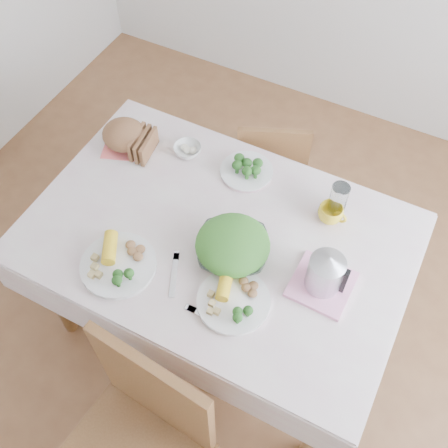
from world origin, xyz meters
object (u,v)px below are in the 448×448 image
at_px(salad_bowl, 233,249).
at_px(dinner_plate_right, 233,301).
at_px(dining_table, 218,282).
at_px(chair_far, 271,154).
at_px(yellow_mug, 330,213).
at_px(dinner_plate_left, 119,265).
at_px(electric_kettle, 326,269).

height_order(salad_bowl, dinner_plate_right, salad_bowl).
xyz_separation_m(dining_table, chair_far, (-0.08, 0.75, 0.09)).
relative_size(dining_table, yellow_mug, 13.90).
distance_m(salad_bowl, dinner_plate_left, 0.44).
relative_size(dining_table, dinner_plate_right, 5.22).
height_order(dinner_plate_right, electric_kettle, electric_kettle).
relative_size(dining_table, salad_bowl, 5.23).
bearing_deg(salad_bowl, dinner_plate_right, -62.33).
distance_m(chair_far, yellow_mug, 0.74).
bearing_deg(salad_bowl, dinner_plate_left, -144.88).
bearing_deg(dinner_plate_left, yellow_mug, 42.51).
height_order(chair_far, dinner_plate_left, chair_far).
distance_m(dining_table, salad_bowl, 0.43).
distance_m(dining_table, dinner_plate_left, 0.56).
relative_size(salad_bowl, dinner_plate_right, 1.00).
height_order(salad_bowl, yellow_mug, yellow_mug).
xyz_separation_m(salad_bowl, dinner_plate_left, (-0.36, -0.25, -0.02)).
xyz_separation_m(yellow_mug, electric_kettle, (0.08, -0.30, 0.08)).
relative_size(dining_table, dinner_plate_left, 4.83).
relative_size(salad_bowl, electric_kettle, 1.46).
bearing_deg(salad_bowl, chair_far, 102.50).
distance_m(salad_bowl, dinner_plate_right, 0.21).
xyz_separation_m(dining_table, dinner_plate_right, (0.19, -0.24, 0.40)).
relative_size(dinner_plate_left, electric_kettle, 1.58).
bearing_deg(dining_table, chair_far, 96.33).
xyz_separation_m(salad_bowl, electric_kettle, (0.35, 0.03, 0.09)).
relative_size(salad_bowl, dinner_plate_left, 0.92).
bearing_deg(dinner_plate_right, chair_far, 105.57).
relative_size(chair_far, salad_bowl, 2.97).
bearing_deg(dinner_plate_right, electric_kettle, 39.53).
bearing_deg(dining_table, dinner_plate_right, -51.18).
xyz_separation_m(dining_table, yellow_mug, (0.37, 0.27, 0.43)).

